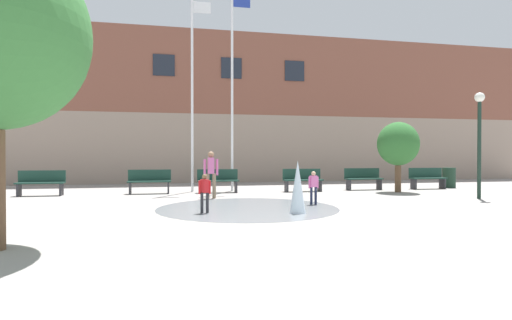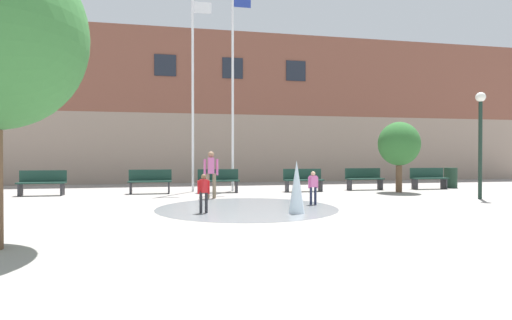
% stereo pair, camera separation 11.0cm
% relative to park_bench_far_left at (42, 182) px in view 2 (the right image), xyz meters
% --- Properties ---
extents(ground_plane, '(100.00, 100.00, 0.00)m').
position_rel_park_bench_far_left_xyz_m(ground_plane, '(7.71, -10.27, -0.48)').
color(ground_plane, gray).
extents(library_building, '(36.00, 6.05, 8.10)m').
position_rel_park_bench_far_left_xyz_m(library_building, '(7.71, 8.45, 3.57)').
color(library_building, gray).
rests_on(library_building, ground).
extents(splash_fountain, '(5.00, 5.00, 1.33)m').
position_rel_park_bench_far_left_xyz_m(splash_fountain, '(7.25, -5.45, -0.12)').
color(splash_fountain, gray).
rests_on(splash_fountain, ground).
extents(park_bench_far_left, '(1.60, 0.44, 0.91)m').
position_rel_park_bench_far_left_xyz_m(park_bench_far_left, '(0.00, 0.00, 0.00)').
color(park_bench_far_left, '#28282D').
rests_on(park_bench_far_left, ground).
extents(park_bench_left_of_flagpoles, '(1.60, 0.44, 0.91)m').
position_rel_park_bench_far_left_xyz_m(park_bench_left_of_flagpoles, '(3.79, 0.03, 0.00)').
color(park_bench_left_of_flagpoles, '#28282D').
rests_on(park_bench_left_of_flagpoles, ground).
extents(park_bench_under_left_flagpole, '(1.60, 0.44, 0.91)m').
position_rel_park_bench_far_left_xyz_m(park_bench_under_left_flagpole, '(6.39, -0.07, 0.00)').
color(park_bench_under_left_flagpole, '#28282D').
rests_on(park_bench_under_left_flagpole, ground).
extents(park_bench_center, '(1.60, 0.44, 0.91)m').
position_rel_park_bench_far_left_xyz_m(park_bench_center, '(9.79, -0.27, 0.00)').
color(park_bench_center, '#28282D').
rests_on(park_bench_center, ground).
extents(park_bench_under_right_flagpole, '(1.60, 0.44, 0.91)m').
position_rel_park_bench_far_left_xyz_m(park_bench_under_right_flagpole, '(12.56, -0.04, 0.00)').
color(park_bench_under_right_flagpole, '#28282D').
rests_on(park_bench_under_right_flagpole, ground).
extents(park_bench_far_right, '(1.60, 0.44, 0.91)m').
position_rel_park_bench_far_left_xyz_m(park_bench_far_right, '(15.47, -0.21, 0.00)').
color(park_bench_far_right, '#28282D').
rests_on(park_bench_far_right, ground).
extents(child_with_pink_shirt, '(0.31, 0.18, 0.99)m').
position_rel_park_bench_far_left_xyz_m(child_with_pink_shirt, '(8.74, -4.45, 0.10)').
color(child_with_pink_shirt, '#1E233D').
rests_on(child_with_pink_shirt, ground).
extents(child_running, '(0.31, 0.24, 0.99)m').
position_rel_park_bench_far_left_xyz_m(child_running, '(5.45, -5.55, 0.10)').
color(child_running, '#28282D').
rests_on(child_running, ground).
extents(adult_watching, '(0.50, 0.34, 1.59)m').
position_rel_park_bench_far_left_xyz_m(adult_watching, '(5.92, -2.12, 0.45)').
color(adult_watching, '#89755B').
rests_on(adult_watching, ground).
extents(flagpole_left, '(0.80, 0.10, 8.00)m').
position_rel_park_bench_far_left_xyz_m(flagpole_left, '(5.45, 0.50, 3.77)').
color(flagpole_left, silver).
rests_on(flagpole_left, ground).
extents(flagpole_right, '(0.80, 0.10, 8.36)m').
position_rel_park_bench_far_left_xyz_m(flagpole_right, '(7.06, 0.50, 3.95)').
color(flagpole_right, silver).
rests_on(flagpole_right, ground).
extents(lamp_post_right_lane, '(0.32, 0.32, 3.56)m').
position_rel_park_bench_far_left_xyz_m(lamp_post_right_lane, '(14.72, -4.07, 1.88)').
color(lamp_post_right_lane, '#192D23').
rests_on(lamp_post_right_lane, ground).
extents(trash_can, '(0.56, 0.56, 0.90)m').
position_rel_park_bench_far_left_xyz_m(trash_can, '(16.84, 0.18, -0.03)').
color(trash_can, '#193323').
rests_on(trash_can, ground).
extents(street_tree_near_building, '(1.61, 1.61, 2.77)m').
position_rel_park_bench_far_left_xyz_m(street_tree_near_building, '(13.37, -1.36, 1.42)').
color(street_tree_near_building, brown).
rests_on(street_tree_near_building, ground).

